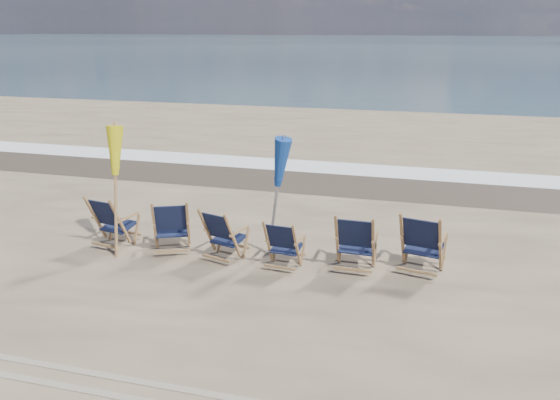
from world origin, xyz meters
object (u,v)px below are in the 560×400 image
at_px(beach_chair_1, 188,226).
at_px(beach_chair_0, 120,224).
at_px(beach_chair_3, 296,247).
at_px(umbrella_yellow, 112,158).
at_px(umbrella_blue, 275,166).
at_px(beach_chair_2, 233,238).
at_px(beach_chair_4, 373,245).
at_px(beach_chair_5, 440,247).

bearing_deg(beach_chair_1, beach_chair_0, -12.90).
bearing_deg(beach_chair_0, beach_chair_3, -170.44).
bearing_deg(beach_chair_0, umbrella_yellow, 114.40).
bearing_deg(umbrella_blue, beach_chair_1, -171.00).
height_order(beach_chair_1, beach_chair_3, beach_chair_1).
height_order(beach_chair_2, umbrella_blue, umbrella_blue).
xyz_separation_m(beach_chair_2, beach_chair_4, (2.35, 0.22, 0.04)).
height_order(beach_chair_0, beach_chair_3, beach_chair_0).
relative_size(beach_chair_5, umbrella_blue, 0.50).
bearing_deg(beach_chair_2, beach_chair_4, -158.84).
bearing_deg(umbrella_blue, beach_chair_0, -170.16).
distance_m(beach_chair_3, beach_chair_5, 2.32).
relative_size(beach_chair_1, umbrella_yellow, 0.46).
relative_size(beach_chair_3, umbrella_yellow, 0.39).
xyz_separation_m(beach_chair_1, umbrella_yellow, (-1.19, -0.34, 1.24)).
xyz_separation_m(beach_chair_1, umbrella_blue, (1.56, 0.25, 1.14)).
bearing_deg(beach_chair_2, beach_chair_0, 14.95).
xyz_separation_m(beach_chair_3, beach_chair_4, (1.23, 0.23, 0.08)).
xyz_separation_m(beach_chair_2, beach_chair_3, (1.12, -0.01, -0.04)).
xyz_separation_m(beach_chair_2, beach_chair_5, (3.40, 0.36, 0.06)).
height_order(beach_chair_3, umbrella_blue, umbrella_blue).
height_order(beach_chair_1, umbrella_yellow, umbrella_yellow).
bearing_deg(beach_chair_1, beach_chair_4, 155.29).
bearing_deg(beach_chair_4, beach_chair_0, 3.29).
relative_size(beach_chair_0, beach_chair_3, 1.15).
relative_size(beach_chair_2, umbrella_yellow, 0.43).
xyz_separation_m(beach_chair_5, umbrella_blue, (-2.79, 0.16, 1.11)).
bearing_deg(umbrella_blue, beach_chair_4, -9.75).
bearing_deg(beach_chair_1, beach_chair_2, 140.22).
height_order(beach_chair_2, beach_chair_3, beach_chair_2).
height_order(beach_chair_1, beach_chair_5, beach_chair_5).
bearing_deg(beach_chair_5, umbrella_yellow, 16.39).
height_order(beach_chair_2, beach_chair_4, beach_chair_4).
bearing_deg(beach_chair_1, umbrella_yellow, -7.71).
bearing_deg(beach_chair_0, beach_chair_1, -158.76).
bearing_deg(beach_chair_3, umbrella_yellow, 6.43).
xyz_separation_m(beach_chair_0, umbrella_blue, (2.77, 0.48, 1.14)).
relative_size(beach_chair_2, beach_chair_3, 1.08).
bearing_deg(beach_chair_2, beach_chair_3, -164.62).
distance_m(beach_chair_2, umbrella_yellow, 2.49).
bearing_deg(beach_chair_3, beach_chair_4, -164.26).
bearing_deg(beach_chair_4, beach_chair_3, 11.42).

